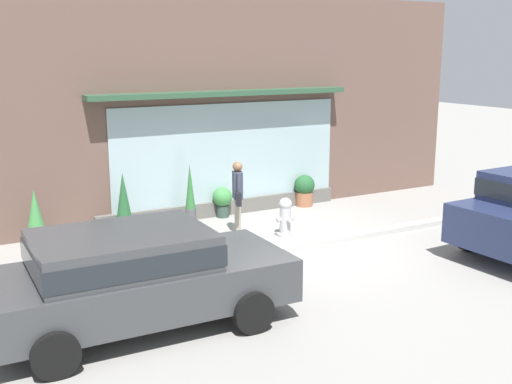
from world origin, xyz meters
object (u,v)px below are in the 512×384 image
object	(u,v)px
pedestrian_with_handbag	(238,193)
potted_plant_window_right	(223,200)
fire_hydrant	(285,217)
potted_plant_by_entrance	(36,219)
parked_car_dark_gray	(132,273)
potted_plant_trailing_edge	(124,205)
potted_plant_window_left	(190,196)
potted_plant_window_center	(304,189)

from	to	relation	value
pedestrian_with_handbag	potted_plant_window_right	bearing A→B (deg)	-173.57
fire_hydrant	potted_plant_by_entrance	xyz separation A→B (m)	(-4.83, 1.79, 0.15)
pedestrian_with_handbag	parked_car_dark_gray	world-z (taller)	pedestrian_with_handbag
potted_plant_trailing_edge	parked_car_dark_gray	bearing A→B (deg)	-106.23
potted_plant_window_left	potted_plant_by_entrance	world-z (taller)	potted_plant_window_left
potted_plant_window_right	potted_plant_by_entrance	bearing A→B (deg)	-176.41
potted_plant_window_left	potted_plant_trailing_edge	size ratio (longest dim) A/B	1.05
pedestrian_with_handbag	potted_plant_trailing_edge	bearing A→B (deg)	-99.45
potted_plant_window_right	potted_plant_window_center	bearing A→B (deg)	-0.19
parked_car_dark_gray	potted_plant_by_entrance	size ratio (longest dim) A/B	3.68
potted_plant_window_center	potted_plant_by_entrance	bearing A→B (deg)	-177.73
fire_hydrant	potted_plant_trailing_edge	distance (m)	3.51
potted_plant_window_right	potted_plant_trailing_edge	size ratio (longest dim) A/B	0.54
parked_car_dark_gray	potted_plant_trailing_edge	size ratio (longest dim) A/B	3.26
pedestrian_with_handbag	potted_plant_window_center	size ratio (longest dim) A/B	1.97
parked_car_dark_gray	potted_plant_window_right	bearing A→B (deg)	53.37
potted_plant_window_left	potted_plant_window_center	world-z (taller)	potted_plant_window_left
fire_hydrant	parked_car_dark_gray	xyz separation A→B (m)	(-4.36, -2.90, 0.41)
potted_plant_window_left	potted_plant_trailing_edge	bearing A→B (deg)	176.69
fire_hydrant	parked_car_dark_gray	bearing A→B (deg)	-146.40
parked_car_dark_gray	potted_plant_by_entrance	distance (m)	4.72
fire_hydrant	potted_plant_window_right	size ratio (longest dim) A/B	1.15
fire_hydrant	potted_plant_by_entrance	distance (m)	5.15
parked_car_dark_gray	potted_plant_window_left	world-z (taller)	parked_car_dark_gray
parked_car_dark_gray	pedestrian_with_handbag	bearing A→B (deg)	46.30
potted_plant_window_left	potted_plant_by_entrance	xyz separation A→B (m)	(-3.38, 0.04, -0.11)
fire_hydrant	potted_plant_trailing_edge	bearing A→B (deg)	148.38
fire_hydrant	potted_plant_window_center	xyz separation A→B (m)	(1.85, 2.05, 0.00)
pedestrian_with_handbag	potted_plant_window_left	size ratio (longest dim) A/B	1.11
potted_plant_by_entrance	potted_plant_window_center	distance (m)	6.69
fire_hydrant	parked_car_dark_gray	world-z (taller)	parked_car_dark_gray
fire_hydrant	potted_plant_window_center	bearing A→B (deg)	47.93
potted_plant_window_center	fire_hydrant	bearing A→B (deg)	-132.07
fire_hydrant	potted_plant_window_left	world-z (taller)	potted_plant_window_left
potted_plant_window_left	potted_plant_trailing_edge	world-z (taller)	potted_plant_window_left
parked_car_dark_gray	potted_plant_trailing_edge	xyz separation A→B (m)	(1.38, 4.73, -0.18)
potted_plant_by_entrance	potted_plant_trailing_edge	xyz separation A→B (m)	(1.85, 0.05, 0.08)
fire_hydrant	potted_plant_window_center	distance (m)	2.77
potted_plant_by_entrance	fire_hydrant	bearing A→B (deg)	-20.32
potted_plant_by_entrance	potted_plant_window_right	size ratio (longest dim) A/B	1.65
potted_plant_window_left	potted_plant_window_center	bearing A→B (deg)	5.28
pedestrian_with_handbag	potted_plant_trailing_edge	distance (m)	2.49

